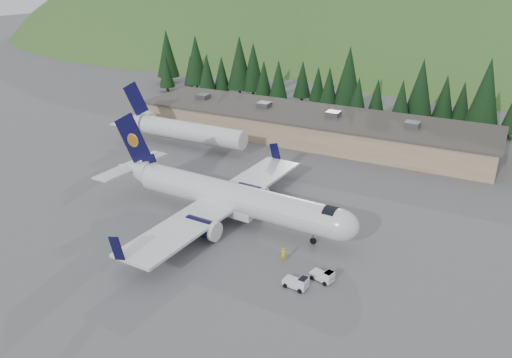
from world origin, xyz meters
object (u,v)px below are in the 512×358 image
object	(u,v)px
second_airliner	(179,129)
ramp_worker	(283,254)
baggage_tug_a	(298,283)
baggage_tug_b	(324,276)
terminal_building	(309,125)
airliner	(228,197)

from	to	relation	value
second_airliner	ramp_worker	size ratio (longest dim) A/B	14.86
second_airliner	baggage_tug_a	world-z (taller)	second_airliner
baggage_tug_b	terminal_building	world-z (taller)	terminal_building
terminal_building	ramp_worker	bearing A→B (deg)	-71.25
baggage_tug_a	baggage_tug_b	distance (m)	3.24
baggage_tug_a	ramp_worker	xyz separation A→B (m)	(-3.56, 4.03, 0.29)
baggage_tug_a	terminal_building	size ratio (longest dim) A/B	0.04
ramp_worker	airliner	bearing A→B (deg)	-40.50
second_airliner	terminal_building	bearing A→B (deg)	38.78
baggage_tug_b	ramp_worker	xyz separation A→B (m)	(-5.59, 1.50, 0.31)
baggage_tug_a	ramp_worker	size ratio (longest dim) A/B	1.49
baggage_tug_b	terminal_building	size ratio (longest dim) A/B	0.04
terminal_building	airliner	bearing A→B (deg)	-84.14
terminal_building	baggage_tug_a	bearing A→B (deg)	-68.93
terminal_building	ramp_worker	distance (m)	46.47
baggage_tug_b	terminal_building	bearing A→B (deg)	128.60
terminal_building	ramp_worker	size ratio (longest dim) A/B	38.37
terminal_building	baggage_tug_b	bearing A→B (deg)	-65.72
second_airliner	baggage_tug_b	bearing A→B (deg)	-36.10
ramp_worker	second_airliner	bearing A→B (deg)	-50.62
baggage_tug_b	terminal_building	xyz separation A→B (m)	(-20.51, 45.47, 2.01)
baggage_tug_a	baggage_tug_b	size ratio (longest dim) A/B	0.98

